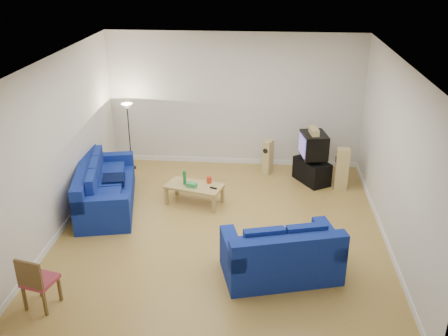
# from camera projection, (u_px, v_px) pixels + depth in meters

# --- Properties ---
(room) EXTENTS (6.01, 6.51, 3.21)m
(room) POSITION_uv_depth(u_px,v_px,m) (222.00, 154.00, 8.85)
(room) COLOR olive
(room) RESTS_ON ground
(sofa_three_seat) EXTENTS (1.54, 2.58, 0.93)m
(sofa_three_seat) POSITION_uv_depth(u_px,v_px,m) (103.00, 191.00, 10.21)
(sofa_three_seat) COLOR navy
(sofa_three_seat) RESTS_ON ground
(sofa_loveseat) EXTENTS (2.03, 1.46, 0.91)m
(sofa_loveseat) POSITION_uv_depth(u_px,v_px,m) (282.00, 258.00, 7.98)
(sofa_loveseat) COLOR navy
(sofa_loveseat) RESTS_ON ground
(coffee_table) EXTENTS (1.27, 0.87, 0.42)m
(coffee_table) POSITION_uv_depth(u_px,v_px,m) (194.00, 187.00, 10.30)
(coffee_table) COLOR tan
(coffee_table) RESTS_ON ground
(bottle) EXTENTS (0.08, 0.08, 0.30)m
(bottle) POSITION_uv_depth(u_px,v_px,m) (185.00, 178.00, 10.26)
(bottle) COLOR #197233
(bottle) RESTS_ON coffee_table
(tissue_box) EXTENTS (0.23, 0.16, 0.09)m
(tissue_box) POSITION_uv_depth(u_px,v_px,m) (191.00, 185.00, 10.18)
(tissue_box) COLOR green
(tissue_box) RESTS_ON coffee_table
(red_canister) EXTENTS (0.11, 0.11, 0.14)m
(red_canister) POSITION_uv_depth(u_px,v_px,m) (209.00, 180.00, 10.35)
(red_canister) COLOR red
(red_canister) RESTS_ON coffee_table
(remote) EXTENTS (0.16, 0.10, 0.02)m
(remote) POSITION_uv_depth(u_px,v_px,m) (213.00, 188.00, 10.13)
(remote) COLOR black
(remote) RESTS_ON coffee_table
(tv_stand) EXTENTS (0.86, 0.98, 0.53)m
(tv_stand) POSITION_uv_depth(u_px,v_px,m) (312.00, 171.00, 11.31)
(tv_stand) COLOR black
(tv_stand) RESTS_ON ground
(av_receiver) EXTENTS (0.40, 0.46, 0.10)m
(av_receiver) POSITION_uv_depth(u_px,v_px,m) (310.00, 158.00, 11.24)
(av_receiver) COLOR black
(av_receiver) RESTS_ON tv_stand
(television) EXTENTS (0.63, 0.78, 0.54)m
(television) POSITION_uv_depth(u_px,v_px,m) (313.00, 145.00, 11.08)
(television) COLOR black
(television) RESTS_ON av_receiver
(centre_speaker) EXTENTS (0.22, 0.41, 0.14)m
(centre_speaker) POSITION_uv_depth(u_px,v_px,m) (314.00, 131.00, 10.91)
(centre_speaker) COLOR tan
(centre_speaker) RESTS_ON television
(speaker_left) EXTENTS (0.28, 0.30, 0.82)m
(speaker_left) POSITION_uv_depth(u_px,v_px,m) (268.00, 157.00, 11.70)
(speaker_left) COLOR tan
(speaker_left) RESTS_ON ground
(speaker_right) EXTENTS (0.30, 0.23, 0.95)m
(speaker_right) POSITION_uv_depth(u_px,v_px,m) (342.00, 169.00, 10.90)
(speaker_right) COLOR tan
(speaker_right) RESTS_ON ground
(floor_lamp) EXTENTS (0.28, 0.28, 1.62)m
(floor_lamp) POSITION_uv_depth(u_px,v_px,m) (128.00, 115.00, 11.59)
(floor_lamp) COLOR black
(floor_lamp) RESTS_ON ground
(dining_chair) EXTENTS (0.52, 0.52, 0.89)m
(dining_chair) POSITION_uv_depth(u_px,v_px,m) (36.00, 280.00, 7.19)
(dining_chair) COLOR brown
(dining_chair) RESTS_ON ground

